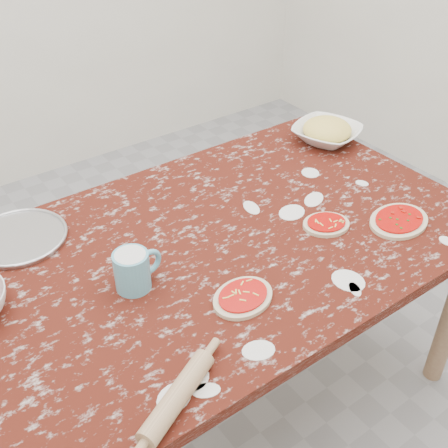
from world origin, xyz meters
TOP-DOWN VIEW (x-y plane):
  - ground at (0.00, 0.00)m, footprint 4.00×4.00m
  - worktable at (0.00, 0.00)m, footprint 1.60×1.00m
  - pizza_tray at (-0.52, 0.36)m, footprint 0.37×0.37m
  - cheese_bowl at (0.70, 0.28)m, footprint 0.32×0.32m
  - flour_mug at (-0.33, -0.04)m, footprint 0.15×0.10m
  - pizza_left at (-0.12, -0.25)m, footprint 0.20×0.17m
  - pizza_mid at (0.29, -0.14)m, footprint 0.18×0.16m
  - pizza_right at (0.49, -0.26)m, footprint 0.24×0.19m
  - rolling_pin at (-0.44, -0.43)m, footprint 0.24×0.15m

SIDE VIEW (x-z plane):
  - ground at x=0.00m, z-range 0.00..0.00m
  - worktable at x=0.00m, z-range 0.29..1.04m
  - pizza_tray at x=-0.52m, z-range 0.75..0.76m
  - pizza_left at x=-0.12m, z-range 0.75..0.77m
  - pizza_mid at x=0.29m, z-range 0.75..0.77m
  - pizza_right at x=0.49m, z-range 0.75..0.77m
  - rolling_pin at x=-0.44m, z-range 0.75..0.80m
  - cheese_bowl at x=0.70m, z-range 0.75..0.81m
  - flour_mug at x=-0.33m, z-range 0.75..0.87m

